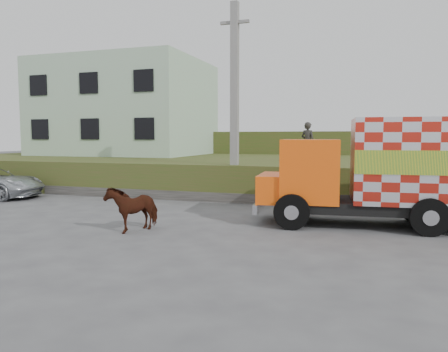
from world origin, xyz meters
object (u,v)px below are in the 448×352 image
(cargo_truck, at_px, (394,172))
(cow, at_px, (133,208))
(utility_pole, at_px, (235,101))
(pedestrian, at_px, (308,142))

(cargo_truck, height_order, cow, cargo_truck)
(utility_pole, bearing_deg, cargo_truck, -30.46)
(utility_pole, height_order, cargo_truck, utility_pole)
(cargo_truck, xyz_separation_m, pedestrian, (-3.31, 6.12, 0.77))
(utility_pole, height_order, pedestrian, utility_pole)
(cargo_truck, height_order, pedestrian, pedestrian)
(cargo_truck, distance_m, cow, 7.64)
(cow, distance_m, pedestrian, 9.84)
(utility_pole, height_order, cow, utility_pole)
(utility_pole, relative_size, pedestrian, 4.43)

